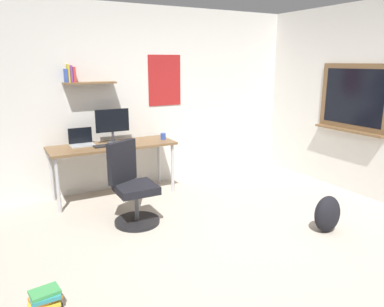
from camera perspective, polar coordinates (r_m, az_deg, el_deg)
name	(u,v)px	position (r m, az deg, el deg)	size (l,w,h in m)	color
ground_plane	(241,249)	(3.83, 7.53, -14.52)	(5.20, 5.20, 0.00)	#ADA393
wall_back	(145,98)	(5.55, -7.23, 8.55)	(5.00, 0.30, 2.60)	silver
desk	(113,149)	(5.09, -12.16, 0.62)	(1.67, 0.60, 0.74)	brown
office_chair	(132,189)	(4.29, -9.29, -5.41)	(0.55, 0.56, 0.95)	black
laptop	(82,141)	(5.11, -16.74, 1.83)	(0.31, 0.21, 0.23)	#ADAFB5
monitor_primary	(112,123)	(5.13, -12.22, 4.59)	(0.46, 0.17, 0.46)	#38383D
keyboard	(108,145)	(4.98, -12.88, 1.23)	(0.37, 0.13, 0.02)	black
computer_mouse	(128,143)	(5.06, -9.84, 1.66)	(0.10, 0.06, 0.03)	#262628
coffee_mug	(163,136)	(5.29, -4.49, 2.69)	(0.08, 0.08, 0.09)	#334CA5
backpack	(327,214)	(4.34, 20.21, -8.78)	(0.32, 0.22, 0.41)	black
book_stack_on_floor	(45,300)	(3.19, -21.79, -20.32)	(0.25, 0.20, 0.16)	black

